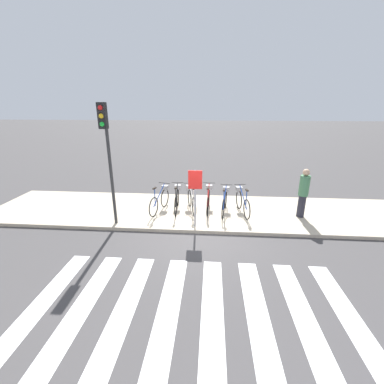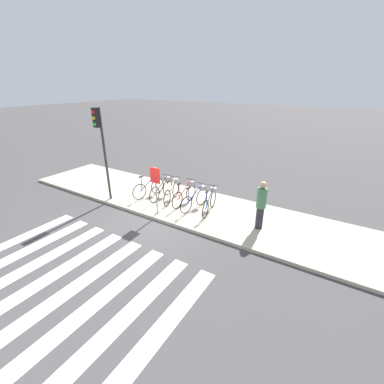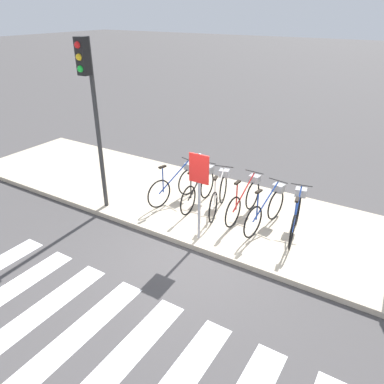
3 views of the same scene
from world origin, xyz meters
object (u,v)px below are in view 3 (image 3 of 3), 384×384
(parked_bicycle_1, at_px, (200,187))
(parked_bicycle_5, at_px, (296,214))
(parked_bicycle_3, at_px, (245,198))
(parked_bicycle_4, at_px, (267,208))
(parked_bicycle_2, at_px, (219,193))
(traffic_light, at_px, (90,93))
(parked_bicycle_0, at_px, (177,183))
(sign_post, at_px, (199,183))

(parked_bicycle_1, distance_m, parked_bicycle_5, 2.45)
(parked_bicycle_3, height_order, parked_bicycle_5, same)
(parked_bicycle_4, bearing_deg, parked_bicycle_1, 176.57)
(parked_bicycle_2, relative_size, parked_bicycle_4, 0.98)
(parked_bicycle_1, xyz_separation_m, traffic_light, (-1.94, -1.40, 2.34))
(parked_bicycle_0, bearing_deg, parked_bicycle_2, 4.52)
(traffic_light, bearing_deg, parked_bicycle_0, 44.69)
(parked_bicycle_2, distance_m, traffic_light, 3.69)
(parked_bicycle_0, height_order, parked_bicycle_5, same)
(parked_bicycle_1, bearing_deg, parked_bicycle_3, 2.95)
(parked_bicycle_5, xyz_separation_m, sign_post, (-1.67, -1.30, 0.86))
(parked_bicycle_2, height_order, sign_post, sign_post)
(parked_bicycle_1, bearing_deg, sign_post, -60.02)
(parked_bicycle_4, bearing_deg, parked_bicycle_5, 4.48)
(parked_bicycle_0, height_order, traffic_light, traffic_light)
(parked_bicycle_2, relative_size, traffic_light, 0.43)
(parked_bicycle_3, bearing_deg, sign_post, -106.28)
(parked_bicycle_1, height_order, parked_bicycle_4, same)
(parked_bicycle_1, height_order, parked_bicycle_2, same)
(traffic_light, xyz_separation_m, sign_post, (2.72, 0.04, -1.49))
(parked_bicycle_4, height_order, parked_bicycle_5, same)
(parked_bicycle_5, bearing_deg, parked_bicycle_2, 178.31)
(parked_bicycle_5, bearing_deg, sign_post, -142.11)
(parked_bicycle_4, xyz_separation_m, traffic_light, (-3.74, -1.29, 2.34))
(parked_bicycle_0, distance_m, parked_bicycle_1, 0.63)
(parked_bicycle_3, bearing_deg, parked_bicycle_2, -174.39)
(parked_bicycle_0, bearing_deg, parked_bicycle_1, 8.66)
(parked_bicycle_2, xyz_separation_m, sign_post, (0.23, -1.35, 0.86))
(parked_bicycle_1, relative_size, parked_bicycle_2, 1.03)
(parked_bicycle_0, relative_size, parked_bicycle_5, 0.99)
(parked_bicycle_5, distance_m, sign_post, 2.28)
(parked_bicycle_0, bearing_deg, traffic_light, -135.31)
(parked_bicycle_1, height_order, traffic_light, traffic_light)
(sign_post, bearing_deg, parked_bicycle_4, 50.65)
(parked_bicycle_3, xyz_separation_m, parked_bicycle_4, (0.61, -0.17, 0.00))
(parked_bicycle_1, relative_size, sign_post, 0.90)
(parked_bicycle_1, relative_size, parked_bicycle_4, 1.01)
(parked_bicycle_0, distance_m, traffic_light, 2.99)
(parked_bicycle_4, distance_m, parked_bicycle_5, 0.65)
(traffic_light, bearing_deg, parked_bicycle_2, 29.33)
(parked_bicycle_3, relative_size, traffic_light, 0.44)
(parked_bicycle_3, xyz_separation_m, parked_bicycle_5, (1.25, -0.12, 0.00))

